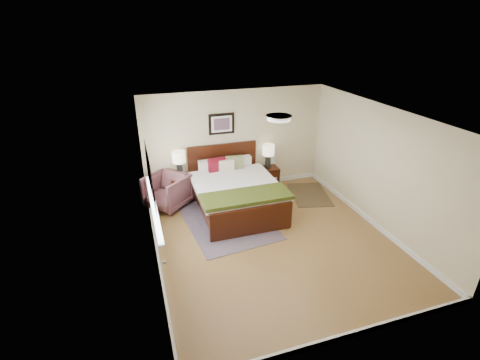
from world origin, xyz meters
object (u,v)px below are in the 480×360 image
at_px(lamp_left, 179,160).
at_px(armchair, 167,191).
at_px(lamp_right, 268,152).
at_px(rug_persian, 226,220).
at_px(nightstand_left, 181,181).
at_px(nightstand_right, 268,175).
at_px(bed, 235,187).

xyz_separation_m(lamp_left, armchair, (-0.36, -0.27, -0.63)).
bearing_deg(armchair, lamp_right, 54.71).
relative_size(lamp_right, rug_persian, 0.26).
relative_size(armchair, rug_persian, 0.37).
height_order(armchair, rug_persian, armchair).
xyz_separation_m(nightstand_left, rug_persian, (0.75, -1.25, -0.47)).
xyz_separation_m(nightstand_left, nightstand_right, (2.22, 0.01, -0.15)).
bearing_deg(lamp_left, armchair, -143.30).
relative_size(nightstand_left, rug_persian, 0.26).
distance_m(bed, armchair, 1.58).
xyz_separation_m(nightstand_right, lamp_right, (0.00, 0.01, 0.62)).
distance_m(bed, lamp_right, 1.49).
bearing_deg(nightstand_right, lamp_right, 90.00).
height_order(nightstand_left, lamp_left, lamp_left).
xyz_separation_m(bed, nightstand_left, (-1.09, 0.85, -0.07)).
xyz_separation_m(lamp_right, rug_persian, (-1.47, -1.27, -0.94)).
xyz_separation_m(nightstand_right, rug_persian, (-1.47, -1.26, -0.32)).
distance_m(lamp_right, armchair, 2.66).
bearing_deg(nightstand_right, bed, -142.90).
distance_m(bed, nightstand_left, 1.38).
height_order(lamp_left, rug_persian, lamp_left).
height_order(nightstand_right, armchair, armchair).
bearing_deg(armchair, lamp_left, 85.45).
distance_m(nightstand_left, nightstand_right, 2.23).
distance_m(bed, rug_persian, 0.76).
distance_m(nightstand_right, armchair, 2.60).
bearing_deg(nightstand_left, lamp_right, 0.54).
height_order(bed, nightstand_right, bed).
relative_size(nightstand_right, rug_persian, 0.23).
height_order(lamp_right, rug_persian, lamp_right).
distance_m(nightstand_right, lamp_right, 0.62).
xyz_separation_m(nightstand_left, lamp_right, (2.22, 0.02, 0.47)).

